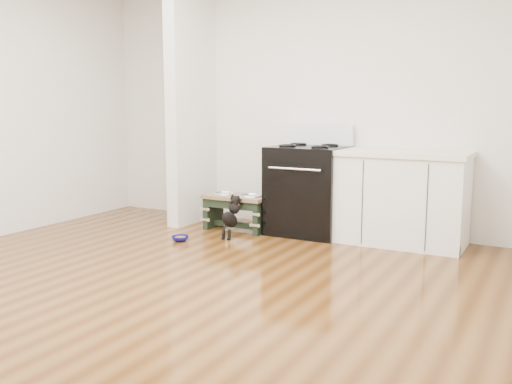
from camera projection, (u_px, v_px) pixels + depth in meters
ground at (163, 286)px, 4.28m from camera, size 5.00×5.00×0.00m
room_shell at (157, 66)px, 4.04m from camera, size 5.00×5.00×5.00m
partition_wall at (192, 104)px, 6.46m from camera, size 0.15×0.80×2.70m
oven_range at (308, 189)px, 5.97m from camera, size 0.76×0.69×1.14m
cabinet_run at (402, 198)px, 5.52m from camera, size 1.24×0.64×0.91m
dog_feeder at (237, 205)px, 6.14m from camera, size 0.70×0.38×0.40m
puppy at (232, 215)px, 5.81m from camera, size 0.12×0.36×0.43m
floor_bowl at (180, 238)px, 5.69m from camera, size 0.22×0.22×0.05m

